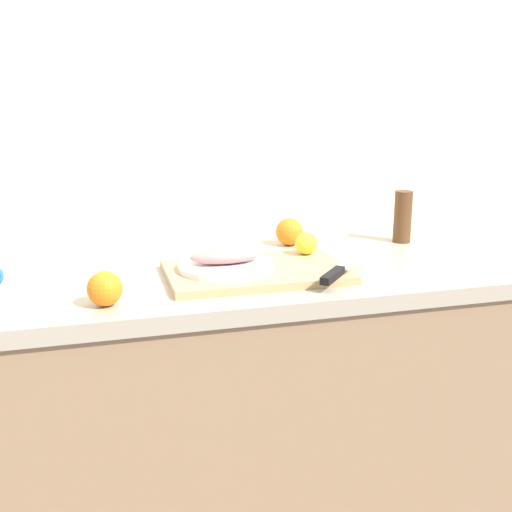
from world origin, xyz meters
TOP-DOWN VIEW (x-y plane):
  - back_wall at (0.00, 0.33)m, footprint 3.20×0.05m
  - kitchen_counter at (0.00, 0.00)m, footprint 2.00×0.60m
  - cutting_board at (0.24, -0.08)m, footprint 0.43×0.27m
  - white_plate at (0.17, -0.07)m, footprint 0.23×0.23m
  - fish_fillet at (0.17, -0.07)m, footprint 0.17×0.07m
  - chef_knife at (0.42, -0.17)m, footprint 0.21×0.24m
  - lemon_0 at (0.40, 0.01)m, footprint 0.06×0.06m
  - orange_0 at (-0.12, -0.20)m, footprint 0.07×0.07m
  - orange_1 at (0.42, 0.19)m, footprint 0.08×0.08m
  - pepper_mill at (0.75, 0.14)m, footprint 0.05×0.05m

SIDE VIEW (x-z plane):
  - kitchen_counter at x=0.00m, z-range 0.00..0.90m
  - cutting_board at x=0.24m, z-range 0.90..0.92m
  - white_plate at x=0.17m, z-range 0.92..0.93m
  - chef_knife at x=0.42m, z-range 0.92..0.94m
  - orange_0 at x=-0.12m, z-range 0.90..0.97m
  - orange_1 at x=0.42m, z-range 0.90..0.98m
  - lemon_0 at x=0.40m, z-range 0.92..0.98m
  - fish_fillet at x=0.17m, z-range 0.94..0.97m
  - pepper_mill at x=0.75m, z-range 0.90..1.05m
  - back_wall at x=0.00m, z-range 0.00..2.50m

